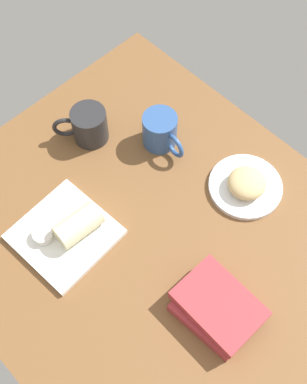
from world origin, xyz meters
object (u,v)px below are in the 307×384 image
object	(u,v)px
breakfast_wrap	(78,225)
book_stack	(217,308)
square_plate	(65,234)
round_plate	(245,186)
sauce_cup	(43,235)
scone_pastry	(247,183)
coffee_mug	(161,131)
second_mug	(88,125)

from	to	relation	value
breakfast_wrap	book_stack	distance (cm)	37.84
square_plate	breakfast_wrap	bearing A→B (deg)	-122.80
round_plate	sauce_cup	bearing A→B (deg)	61.77
round_plate	scone_pastry	bearing A→B (deg)	119.74
coffee_mug	breakfast_wrap	bearing A→B (deg)	99.63
square_plate	scone_pastry	bearing A→B (deg)	-118.56
sauce_cup	coffee_mug	distance (cm)	40.92
scone_pastry	sauce_cup	bearing A→B (deg)	61.05
round_plate	coffee_mug	distance (cm)	26.73
coffee_mug	second_mug	xyz separation A→B (cm)	(14.92, 12.60, 0.02)
coffee_mug	second_mug	size ratio (longest dim) A/B	1.12
round_plate	second_mug	world-z (taller)	second_mug
round_plate	breakfast_wrap	bearing A→B (deg)	62.70
round_plate	scone_pastry	xyz separation A→B (cm)	(-0.39, 0.68, 3.05)
scone_pastry	sauce_cup	xyz separation A→B (cm)	(25.29, 45.70, -0.85)
round_plate	second_mug	xyz separation A→B (cm)	(40.70, 18.13, 4.41)
sauce_cup	coffee_mug	world-z (taller)	coffee_mug
coffee_mug	square_plate	bearing A→B (deg)	95.51
sauce_cup	book_stack	xyz separation A→B (cm)	(-41.42, -16.79, 0.24)
scone_pastry	breakfast_wrap	distance (cm)	43.42
square_plate	book_stack	world-z (taller)	book_stack
round_plate	breakfast_wrap	distance (cm)	44.02
round_plate	square_plate	distance (cm)	47.74
round_plate	scone_pastry	world-z (taller)	scone_pastry
sauce_cup	coffee_mug	bearing A→B (deg)	-88.77
sauce_cup	scone_pastry	bearing A→B (deg)	-118.95
square_plate	book_stack	distance (cm)	40.84
sauce_cup	breakfast_wrap	bearing A→B (deg)	-122.80
square_plate	second_mug	distance (cm)	30.68
sauce_cup	second_mug	distance (cm)	32.45
round_plate	coffee_mug	size ratio (longest dim) A/B	1.31
sauce_cup	breakfast_wrap	xyz separation A→B (cm)	(-4.79, -7.44, 1.89)
book_stack	scone_pastry	bearing A→B (deg)	-60.84
square_plate	sauce_cup	size ratio (longest dim) A/B	4.34
scone_pastry	second_mug	bearing A→B (deg)	23.01
round_plate	book_stack	world-z (taller)	book_stack
round_plate	sauce_cup	xyz separation A→B (cm)	(24.90, 46.38, 2.20)
breakfast_wrap	book_stack	xyz separation A→B (cm)	(-36.63, -9.35, -1.65)
round_plate	book_stack	distance (cm)	33.98
scone_pastry	sauce_cup	world-z (taller)	scone_pastry
square_plate	breakfast_wrap	distance (cm)	5.60
scone_pastry	breakfast_wrap	bearing A→B (deg)	61.83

